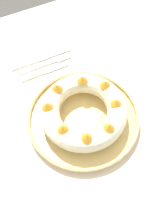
% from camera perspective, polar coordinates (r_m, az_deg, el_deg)
% --- Properties ---
extents(ground_plane, '(8.00, 8.00, 0.00)m').
position_cam_1_polar(ground_plane, '(1.54, -1.28, -15.70)').
color(ground_plane, '#4C4742').
extents(dining_table, '(1.12, 1.26, 0.77)m').
position_cam_1_polar(dining_table, '(0.90, -2.13, -5.38)').
color(dining_table, beige).
rests_on(dining_table, ground_plane).
extents(serving_dish, '(0.35, 0.35, 0.03)m').
position_cam_1_polar(serving_dish, '(0.80, 0.00, -1.53)').
color(serving_dish, tan).
rests_on(serving_dish, dining_table).
extents(bundt_cake, '(0.26, 0.26, 0.08)m').
position_cam_1_polar(bundt_cake, '(0.77, -0.01, 0.06)').
color(bundt_cake, beige).
rests_on(bundt_cake, serving_dish).
extents(fork, '(0.02, 0.19, 0.01)m').
position_cam_1_polar(fork, '(0.95, -7.72, 10.54)').
color(fork, white).
rests_on(fork, dining_table).
extents(serving_knife, '(0.02, 0.22, 0.01)m').
position_cam_1_polar(serving_knife, '(0.97, -10.10, 11.12)').
color(serving_knife, white).
rests_on(serving_knife, dining_table).
extents(cake_knife, '(0.02, 0.17, 0.01)m').
position_cam_1_polar(cake_knife, '(0.93, -9.16, 8.46)').
color(cake_knife, white).
rests_on(cake_knife, dining_table).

